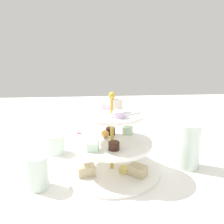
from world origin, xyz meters
TOP-DOWN VIEW (x-y plane):
  - ground_plane at (0.00, 0.00)m, footprint 2.40×2.40m
  - tiered_serving_stand at (0.00, 0.00)m, footprint 0.29×0.29m
  - water_glass_tall_right at (0.24, 0.01)m, footprint 0.07×0.07m
  - water_glass_short_left at (-0.19, 0.15)m, footprint 0.06×0.06m
  - teacup_with_saucer at (-0.09, 0.23)m, footprint 0.09×0.09m
  - butter_knife_right at (0.12, 0.26)m, footprint 0.15×0.10m
  - water_glass_mid_back at (-0.20, -0.07)m, footprint 0.06×0.06m

SIDE VIEW (x-z plane):
  - ground_plane at x=0.00m, z-range 0.00..0.00m
  - butter_knife_right at x=0.12m, z-range 0.00..0.00m
  - teacup_with_saucer at x=-0.09m, z-range 0.00..0.05m
  - water_glass_short_left at x=-0.19m, z-range 0.00..0.07m
  - water_glass_mid_back at x=-0.20m, z-range 0.00..0.09m
  - water_glass_tall_right at x=0.24m, z-range 0.00..0.14m
  - tiered_serving_stand at x=0.00m, z-range -0.05..0.19m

